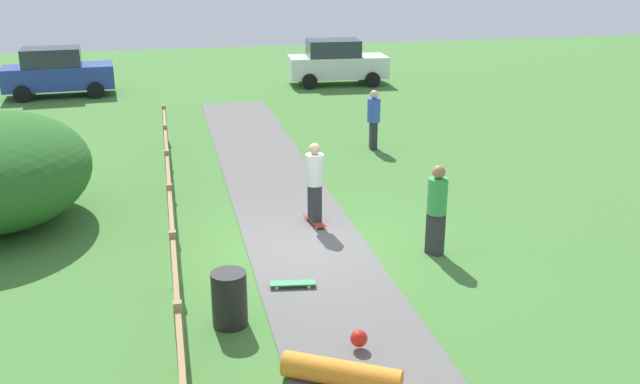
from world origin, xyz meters
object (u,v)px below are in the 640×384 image
object	(u,v)px
trash_bin	(229,299)
parked_car_blue	(57,72)
bystander_blue	(374,117)
bystander_green	(437,206)
skater_fallen	(343,370)
skateboard_loose	(293,283)
skater_riding	(315,180)
parked_car_white	(337,62)

from	to	relation	value
trash_bin	parked_car_blue	xyz separation A→B (m)	(-4.83, 19.59, 0.51)
bystander_blue	parked_car_blue	world-z (taller)	parked_car_blue
bystander_blue	parked_car_blue	distance (m)	14.32
trash_bin	bystander_green	distance (m)	4.58
skater_fallen	skateboard_loose	world-z (taller)	skater_fallen
skater_riding	skater_fallen	size ratio (longest dim) A/B	1.12
bystander_green	bystander_blue	bearing A→B (deg)	82.28
skater_riding	bystander_blue	xyz separation A→B (m)	(2.97, 5.51, -0.06)
skater_riding	bystander_green	bearing A→B (deg)	-45.52
trash_bin	bystander_blue	bearing A→B (deg)	61.01
skateboard_loose	trash_bin	bearing A→B (deg)	-139.65
trash_bin	bystander_blue	distance (m)	10.69
skateboard_loose	bystander_green	world-z (taller)	bystander_green
bystander_blue	parked_car_white	size ratio (longest dim) A/B	0.41
bystander_green	skater_riding	bearing A→B (deg)	134.48
trash_bin	bystander_blue	size ratio (longest dim) A/B	0.51
skater_riding	parked_car_blue	world-z (taller)	parked_car_blue
trash_bin	bystander_blue	xyz separation A→B (m)	(5.18, 9.34, 0.52)
bystander_blue	bystander_green	xyz separation A→B (m)	(-1.02, -7.50, 0.03)
skateboard_loose	skater_riding	bearing A→B (deg)	70.27
trash_bin	skateboard_loose	xyz separation A→B (m)	(1.20, 1.02, -0.36)
skateboard_loose	bystander_green	distance (m)	3.21
bystander_blue	parked_car_white	xyz separation A→B (m)	(1.44, 10.25, -0.01)
bystander_blue	skateboard_loose	bearing A→B (deg)	-115.56
skateboard_loose	bystander_blue	size ratio (longest dim) A/B	0.47
parked_car_white	skater_fallen	bearing A→B (deg)	-103.77
skateboard_loose	bystander_blue	world-z (taller)	bystander_blue
skateboard_loose	bystander_green	bearing A→B (deg)	15.67
skater_riding	bystander_green	distance (m)	2.79
skater_riding	parked_car_white	size ratio (longest dim) A/B	0.42
bystander_green	parked_car_blue	world-z (taller)	parked_car_blue
trash_bin	bystander_green	xyz separation A→B (m)	(4.16, 1.85, 0.55)
skater_fallen	parked_car_white	world-z (taller)	parked_car_white
bystander_blue	bystander_green	size ratio (longest dim) A/B	0.97
skater_fallen	bystander_blue	world-z (taller)	bystander_blue
skater_fallen	bystander_blue	xyz separation A→B (m)	(3.84, 11.28, 0.77)
bystander_green	parked_car_white	distance (m)	17.92
skater_riding	bystander_blue	size ratio (longest dim) A/B	1.03
skater_riding	parked_car_white	world-z (taller)	parked_car_white
bystander_blue	parked_car_white	world-z (taller)	parked_car_white
bystander_blue	parked_car_white	distance (m)	10.35
bystander_blue	bystander_green	world-z (taller)	bystander_green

